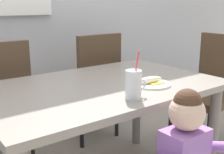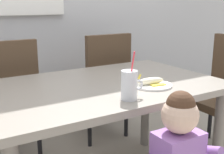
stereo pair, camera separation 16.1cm
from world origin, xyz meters
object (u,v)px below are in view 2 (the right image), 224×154
Objects in this scene: snack_plate at (152,85)px; peeled_banana at (151,81)px; dining_chair_right at (102,80)px; milk_cup at (129,87)px; dining_table at (102,99)px; dining_chair_far at (224,88)px; dining_chair_left at (7,95)px.

peeled_banana is (-0.01, -0.00, 0.03)m from snack_plate.
milk_cup is (-0.43, -1.04, 0.26)m from dining_chair_right.
snack_plate is at bearing 1.78° from peeled_banana.
snack_plate is (-0.17, -0.91, 0.20)m from dining_chair_right.
dining_chair_right reaches higher than peeled_banana.
dining_table is 1.50× the size of dining_chair_far.
snack_plate reaches higher than dining_table.
milk_cup is at bearing -94.96° from dining_table.
dining_table is 1.50× the size of dining_chair_left.
dining_chair_right is at bearing 60.37° from dining_table.
milk_cup is 1.09× the size of snack_plate.
dining_table is 0.82m from dining_chair_right.
milk_cup is at bearing -152.05° from peeled_banana.
dining_chair_left is at bearing 124.67° from peeled_banana.
dining_chair_far is 4.17× the size of snack_plate.
dining_chair_right is 1.02m from dining_chair_far.
dining_chair_right is (0.40, 0.70, -0.10)m from dining_table.
milk_cup reaches higher than dining_table.
milk_cup is at bearing -153.08° from snack_plate.
snack_plate is (-0.89, -0.18, 0.20)m from dining_chair_far.
dining_chair_left is 1.14m from snack_plate.
dining_chair_far is at bearing 154.22° from dining_chair_left.
peeled_banana is (-0.18, -0.91, 0.23)m from dining_chair_right.
dining_table is 0.83m from dining_chair_left.
peeled_banana is at bearing -78.90° from dining_chair_far.
dining_table is at bearing 137.09° from peeled_banana.
dining_chair_left is 4.17× the size of snack_plate.
dining_chair_far is 5.49× the size of peeled_banana.
dining_chair_far reaches higher than snack_plate.
dining_chair_far reaches higher than peeled_banana.
dining_chair_left reaches higher than peeled_banana.
snack_plate is at bearing 26.92° from milk_cup.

